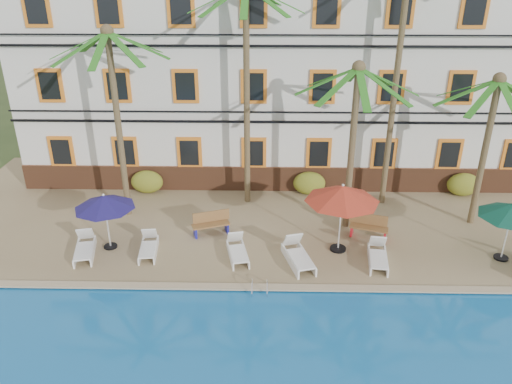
{
  "coord_description": "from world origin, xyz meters",
  "views": [
    {
      "loc": [
        -0.95,
        -14.75,
        10.3
      ],
      "look_at": [
        -1.32,
        3.0,
        2.0
      ],
      "focal_mm": 35.0,
      "sensor_mm": 36.0,
      "label": 1
    }
  ],
  "objects_px": {
    "lounger_d": "(298,255)",
    "bench_left": "(210,223)",
    "palm_c": "(354,123)",
    "lounger_a": "(85,248)",
    "lounger_c": "(237,250)",
    "bench_right": "(369,226)",
    "palm_a": "(115,98)",
    "lounger_b": "(149,247)",
    "palm_d": "(399,58)",
    "palm_b": "(246,70)",
    "umbrella_blue": "(104,202)",
    "pool_ladder": "(260,290)",
    "lounger_e": "(378,256)",
    "umbrella_green": "(512,211)",
    "umbrella_red": "(342,194)",
    "palm_e": "(490,128)"
  },
  "relations": [
    {
      "from": "palm_e",
      "to": "lounger_e",
      "type": "relative_size",
      "value": 3.34
    },
    {
      "from": "pool_ladder",
      "to": "lounger_e",
      "type": "bearing_deg",
      "value": 22.34
    },
    {
      "from": "palm_c",
      "to": "lounger_a",
      "type": "height_order",
      "value": "palm_c"
    },
    {
      "from": "umbrella_blue",
      "to": "umbrella_red",
      "type": "height_order",
      "value": "umbrella_red"
    },
    {
      "from": "pool_ladder",
      "to": "palm_e",
      "type": "bearing_deg",
      "value": 29.22
    },
    {
      "from": "umbrella_green",
      "to": "lounger_b",
      "type": "xyz_separation_m",
      "value": [
        -13.12,
        0.14,
        -1.73
      ]
    },
    {
      "from": "palm_b",
      "to": "lounger_d",
      "type": "xyz_separation_m",
      "value": [
        2.02,
        -5.09,
        -5.66
      ]
    },
    {
      "from": "palm_b",
      "to": "lounger_d",
      "type": "bearing_deg",
      "value": -68.35
    },
    {
      "from": "umbrella_blue",
      "to": "lounger_a",
      "type": "height_order",
      "value": "umbrella_blue"
    },
    {
      "from": "palm_a",
      "to": "lounger_b",
      "type": "bearing_deg",
      "value": -63.68
    },
    {
      "from": "palm_b",
      "to": "pool_ladder",
      "type": "relative_size",
      "value": 12.67
    },
    {
      "from": "palm_b",
      "to": "lounger_a",
      "type": "height_order",
      "value": "palm_b"
    },
    {
      "from": "bench_left",
      "to": "palm_e",
      "type": "bearing_deg",
      "value": 6.03
    },
    {
      "from": "lounger_d",
      "to": "bench_left",
      "type": "height_order",
      "value": "lounger_d"
    },
    {
      "from": "umbrella_green",
      "to": "bench_right",
      "type": "xyz_separation_m",
      "value": [
        -4.62,
        1.55,
        -1.52
      ]
    },
    {
      "from": "palm_e",
      "to": "lounger_b",
      "type": "height_order",
      "value": "palm_e"
    },
    {
      "from": "pool_ladder",
      "to": "lounger_b",
      "type": "bearing_deg",
      "value": 151.81
    },
    {
      "from": "palm_e",
      "to": "umbrella_blue",
      "type": "bearing_deg",
      "value": -170.98
    },
    {
      "from": "palm_a",
      "to": "lounger_b",
      "type": "relative_size",
      "value": 4.5
    },
    {
      "from": "lounger_c",
      "to": "bench_right",
      "type": "distance_m",
      "value": 5.4
    },
    {
      "from": "umbrella_blue",
      "to": "lounger_a",
      "type": "distance_m",
      "value": 1.91
    },
    {
      "from": "umbrella_green",
      "to": "palm_c",
      "type": "bearing_deg",
      "value": 155.91
    },
    {
      "from": "palm_d",
      "to": "palm_a",
      "type": "bearing_deg",
      "value": -173.21
    },
    {
      "from": "palm_c",
      "to": "bench_right",
      "type": "distance_m",
      "value": 4.14
    },
    {
      "from": "bench_right",
      "to": "palm_a",
      "type": "bearing_deg",
      "value": 170.04
    },
    {
      "from": "umbrella_blue",
      "to": "lounger_d",
      "type": "distance_m",
      "value": 7.39
    },
    {
      "from": "lounger_a",
      "to": "palm_d",
      "type": "bearing_deg",
      "value": 21.25
    },
    {
      "from": "lounger_e",
      "to": "bench_right",
      "type": "distance_m",
      "value": 1.91
    },
    {
      "from": "lounger_d",
      "to": "umbrella_blue",
      "type": "bearing_deg",
      "value": 172.65
    },
    {
      "from": "palm_c",
      "to": "lounger_a",
      "type": "xyz_separation_m",
      "value": [
        -10.07,
        -2.44,
        -4.16
      ]
    },
    {
      "from": "palm_b",
      "to": "lounger_e",
      "type": "distance_m",
      "value": 9.05
    },
    {
      "from": "umbrella_green",
      "to": "lounger_c",
      "type": "xyz_separation_m",
      "value": [
        -9.76,
        -0.08,
        -1.72
      ]
    },
    {
      "from": "palm_d",
      "to": "lounger_e",
      "type": "relative_size",
      "value": 5.49
    },
    {
      "from": "palm_d",
      "to": "lounger_c",
      "type": "distance_m",
      "value": 10.04
    },
    {
      "from": "palm_c",
      "to": "palm_d",
      "type": "xyz_separation_m",
      "value": [
        1.97,
        2.24,
        2.02
      ]
    },
    {
      "from": "umbrella_red",
      "to": "lounger_e",
      "type": "bearing_deg",
      "value": -32.81
    },
    {
      "from": "palm_a",
      "to": "palm_c",
      "type": "relative_size",
      "value": 1.17
    },
    {
      "from": "palm_c",
      "to": "lounger_e",
      "type": "distance_m",
      "value": 5.07
    },
    {
      "from": "lounger_c",
      "to": "palm_c",
      "type": "bearing_deg",
      "value": 29.89
    },
    {
      "from": "palm_d",
      "to": "umbrella_red",
      "type": "xyz_separation_m",
      "value": [
        -2.52,
        -4.16,
        -4.11
      ]
    },
    {
      "from": "umbrella_green",
      "to": "bench_right",
      "type": "bearing_deg",
      "value": 161.46
    },
    {
      "from": "palm_c",
      "to": "lounger_b",
      "type": "height_order",
      "value": "palm_c"
    },
    {
      "from": "palm_e",
      "to": "bench_left",
      "type": "distance_m",
      "value": 11.51
    },
    {
      "from": "umbrella_red",
      "to": "lounger_c",
      "type": "relative_size",
      "value": 1.48
    },
    {
      "from": "palm_b",
      "to": "lounger_d",
      "type": "distance_m",
      "value": 7.88
    },
    {
      "from": "lounger_c",
      "to": "lounger_d",
      "type": "height_order",
      "value": "lounger_d"
    },
    {
      "from": "bench_left",
      "to": "bench_right",
      "type": "height_order",
      "value": "same"
    },
    {
      "from": "lounger_d",
      "to": "lounger_e",
      "type": "bearing_deg",
      "value": 1.35
    },
    {
      "from": "lounger_a",
      "to": "pool_ladder",
      "type": "bearing_deg",
      "value": -17.62
    },
    {
      "from": "lounger_c",
      "to": "bench_right",
      "type": "relative_size",
      "value": 1.18
    }
  ]
}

